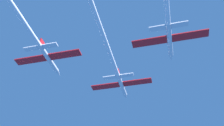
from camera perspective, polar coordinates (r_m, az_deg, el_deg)
jet_lead at (r=66.73m, az=-0.54°, el=2.33°), size 18.85×57.10×3.12m
jet_left_wing at (r=62.53m, az=-19.85°, el=9.62°), size 18.85×55.69×3.12m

